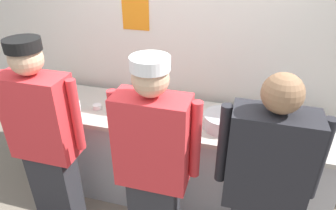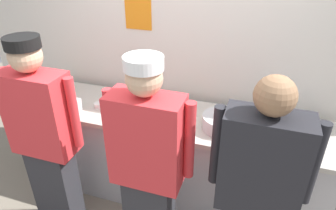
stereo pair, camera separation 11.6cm
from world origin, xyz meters
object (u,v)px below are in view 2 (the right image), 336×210
squeeze_bottle_primary (184,103)px  deli_cup (77,105)px  plate_stack_front (168,114)px  mixing_bowl_steel (223,122)px  sheet_tray (283,131)px  squeeze_bottle_secondary (63,81)px  chef_near_left (45,139)px  ramekin_yellow_sauce (98,105)px  chef_center (148,168)px  chefs_knife (132,106)px  chef_far_right (256,194)px  ramekin_orange_sauce (163,101)px

squeeze_bottle_primary → deli_cup: bearing=-164.2°
plate_stack_front → squeeze_bottle_primary: bearing=47.2°
deli_cup → plate_stack_front: bearing=9.7°
deli_cup → mixing_bowl_steel: bearing=4.5°
sheet_tray → squeeze_bottle_secondary: size_ratio=2.17×
chef_near_left → deli_cup: chef_near_left is taller
ramekin_yellow_sauce → squeeze_bottle_secondary: bearing=157.8°
sheet_tray → squeeze_bottle_primary: (-0.86, 0.07, 0.08)m
chef_center → ramekin_yellow_sauce: bearing=139.2°
plate_stack_front → chefs_knife: bearing=171.0°
sheet_tray → squeeze_bottle_primary: bearing=175.6°
squeeze_bottle_primary → sheet_tray: bearing=-4.4°
chef_far_right → ramekin_yellow_sauce: chef_far_right is taller
chef_far_right → squeeze_bottle_primary: chef_far_right is taller
chef_near_left → plate_stack_front: size_ratio=8.34×
chef_far_right → chefs_knife: 1.41m
sheet_tray → ramekin_yellow_sauce: ramekin_yellow_sauce is taller
plate_stack_front → ramekin_orange_sauce: 0.26m
chef_center → squeeze_bottle_secondary: chef_center is taller
squeeze_bottle_primary → ramekin_orange_sauce: (-0.24, 0.10, -0.07)m
sheet_tray → ramekin_orange_sauce: 1.11m
squeeze_bottle_primary → squeeze_bottle_secondary: (-1.31, 0.05, 0.00)m
chef_near_left → sheet_tray: chef_near_left is taller
chef_far_right → chef_center: bearing=-179.7°
chef_far_right → ramekin_yellow_sauce: size_ratio=21.17×
sheet_tray → chefs_knife: sheet_tray is taller
chef_near_left → ramekin_orange_sauce: size_ratio=17.18×
squeeze_bottle_primary → chef_far_right: bearing=-49.5°
chef_near_left → deli_cup: (-0.04, 0.50, 0.03)m
ramekin_yellow_sauce → deli_cup: size_ratio=0.79×
chef_near_left → ramekin_yellow_sauce: size_ratio=21.63×
chef_center → mixing_bowl_steel: size_ratio=5.05×
mixing_bowl_steel → squeeze_bottle_primary: squeeze_bottle_primary is taller
chef_near_left → chef_center: 0.88m
mixing_bowl_steel → chef_far_right: bearing=-63.8°
deli_cup → chefs_knife: deli_cup is taller
squeeze_bottle_secondary → chefs_knife: squeeze_bottle_secondary is taller
plate_stack_front → squeeze_bottle_secondary: 1.21m
chef_far_right → ramekin_orange_sauce: chef_far_right is taller
chef_near_left → squeeze_bottle_secondary: bearing=116.1°
chef_far_right → ramekin_yellow_sauce: bearing=156.3°
ramekin_orange_sauce → chefs_knife: ramekin_orange_sauce is taller
squeeze_bottle_primary → chefs_knife: 0.50m
sheet_tray → squeeze_bottle_secondary: squeeze_bottle_secondary is taller
mixing_bowl_steel → deli_cup: 1.32m
mixing_bowl_steel → squeeze_bottle_secondary: (-1.68, 0.21, 0.04)m
sheet_tray → squeeze_bottle_primary: size_ratio=2.27×
sheet_tray → plate_stack_front: bearing=-176.5°
mixing_bowl_steel → squeeze_bottle_primary: bearing=156.6°
ramekin_orange_sauce → chefs_knife: bearing=-146.4°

